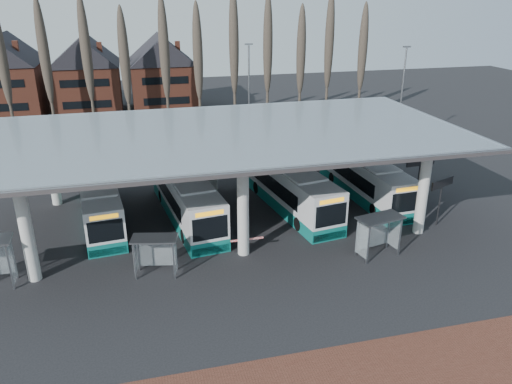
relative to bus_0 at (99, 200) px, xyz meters
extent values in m
plane|color=black|center=(8.64, -9.76, -1.46)|extent=(140.00, 140.00, 0.00)
cylinder|color=beige|center=(-3.36, -7.26, 1.54)|extent=(0.70, 0.70, 6.00)
cylinder|color=beige|center=(-3.36, 3.74, 1.54)|extent=(0.70, 0.70, 6.00)
cylinder|color=beige|center=(8.64, -7.26, 1.54)|extent=(0.70, 0.70, 6.00)
cylinder|color=beige|center=(8.64, 3.74, 1.54)|extent=(0.70, 0.70, 6.00)
cylinder|color=beige|center=(20.64, -7.26, 1.54)|extent=(0.70, 0.70, 6.00)
cylinder|color=beige|center=(20.64, 3.74, 1.54)|extent=(0.70, 0.70, 6.00)
cube|color=gray|center=(8.64, -1.76, 4.79)|extent=(32.00, 16.00, 0.12)
cube|color=silver|center=(8.64, -1.76, 4.86)|extent=(31.50, 15.50, 0.04)
cone|color=#473D33|center=(-9.36, 23.24, 5.79)|extent=(0.36, 0.36, 14.50)
ellipsoid|color=#473D33|center=(-9.36, 23.24, 7.53)|extent=(1.10, 1.10, 11.02)
cone|color=#473D33|center=(-5.36, 23.24, 5.79)|extent=(0.36, 0.36, 14.50)
ellipsoid|color=#473D33|center=(-5.36, 23.24, 7.53)|extent=(1.10, 1.10, 11.02)
cone|color=#473D33|center=(-1.36, 23.24, 5.79)|extent=(0.36, 0.36, 14.50)
ellipsoid|color=#473D33|center=(-1.36, 23.24, 7.53)|extent=(1.10, 1.10, 11.02)
cone|color=#473D33|center=(2.64, 23.24, 5.79)|extent=(0.36, 0.36, 14.50)
ellipsoid|color=#473D33|center=(2.64, 23.24, 7.53)|extent=(1.10, 1.10, 11.02)
cone|color=#473D33|center=(6.64, 23.24, 5.79)|extent=(0.36, 0.36, 14.50)
ellipsoid|color=#473D33|center=(6.64, 23.24, 7.53)|extent=(1.10, 1.10, 11.02)
cone|color=#473D33|center=(10.64, 23.24, 5.79)|extent=(0.36, 0.36, 14.50)
ellipsoid|color=#473D33|center=(10.64, 23.24, 7.53)|extent=(1.10, 1.10, 11.02)
cone|color=#473D33|center=(14.64, 23.24, 5.79)|extent=(0.36, 0.36, 14.50)
ellipsoid|color=#473D33|center=(14.64, 23.24, 7.53)|extent=(1.10, 1.10, 11.02)
cone|color=#473D33|center=(18.64, 23.24, 5.79)|extent=(0.36, 0.36, 14.50)
ellipsoid|color=#473D33|center=(18.64, 23.24, 7.53)|extent=(1.10, 1.10, 11.02)
cone|color=#473D33|center=(22.64, 23.24, 5.79)|extent=(0.36, 0.36, 14.50)
ellipsoid|color=#473D33|center=(22.64, 23.24, 7.53)|extent=(1.10, 1.10, 11.02)
cone|color=#473D33|center=(26.64, 23.24, 5.79)|extent=(0.36, 0.36, 14.50)
ellipsoid|color=#473D33|center=(26.64, 23.24, 7.53)|extent=(1.10, 1.10, 11.02)
cone|color=#473D33|center=(30.64, 23.24, 5.79)|extent=(0.36, 0.36, 14.50)
ellipsoid|color=#473D33|center=(30.64, 23.24, 7.53)|extent=(1.10, 1.10, 11.02)
cube|color=brown|center=(-11.86, 34.24, 2.04)|extent=(8.00, 10.00, 7.00)
cube|color=brown|center=(-2.36, 34.24, 2.04)|extent=(8.00, 10.00, 7.00)
pyramid|color=black|center=(-2.36, 34.24, 9.04)|extent=(8.30, 10.30, 3.50)
cube|color=brown|center=(7.14, 34.24, 2.04)|extent=(8.00, 10.00, 7.00)
pyramid|color=black|center=(7.14, 34.24, 9.04)|extent=(8.30, 10.30, 3.50)
cylinder|color=slate|center=(14.64, 16.24, 3.54)|extent=(0.16, 0.16, 10.00)
cube|color=slate|center=(14.64, 16.24, 8.64)|extent=(0.80, 0.15, 0.15)
cylinder|color=slate|center=(28.64, 10.24, 3.54)|extent=(0.16, 0.16, 10.00)
cube|color=slate|center=(28.64, 10.24, 8.64)|extent=(0.80, 0.15, 0.15)
cube|color=silver|center=(0.01, -0.07, 0.21)|extent=(3.51, 11.30, 2.59)
cube|color=#0D6860|center=(0.01, -0.07, -1.04)|extent=(3.53, 11.32, 0.83)
cube|color=silver|center=(0.01, -0.07, 1.55)|extent=(2.81, 6.86, 0.17)
cube|color=black|center=(-0.04, 0.39, 0.30)|extent=(3.22, 8.21, 1.02)
cube|color=black|center=(0.59, -5.58, 0.26)|extent=(2.07, 0.27, 1.39)
cube|color=black|center=(-0.57, 5.44, 0.30)|extent=(2.00, 0.26, 1.11)
cube|color=#FAA00D|center=(0.59, -5.58, 1.18)|extent=(1.65, 0.22, 0.28)
cube|color=black|center=(0.58, -5.57, -1.13)|extent=(2.24, 0.31, 0.46)
cylinder|color=black|center=(-0.69, -3.68, -1.01)|extent=(0.35, 0.91, 0.89)
cylinder|color=black|center=(1.44, -3.46, -1.01)|extent=(0.35, 0.91, 0.89)
cylinder|color=black|center=(-1.39, 3.04, -1.01)|extent=(0.35, 0.91, 0.89)
cylinder|color=black|center=(0.73, 3.26, -1.01)|extent=(0.35, 0.91, 0.89)
cube|color=silver|center=(5.93, -1.14, 0.31)|extent=(3.97, 12.02, 2.75)
cube|color=#0D6860|center=(5.93, -1.14, -1.02)|extent=(4.00, 12.04, 0.88)
cube|color=silver|center=(5.93, -1.14, 1.74)|extent=(3.13, 7.31, 0.18)
cube|color=black|center=(5.87, -0.65, 0.41)|extent=(3.60, 8.75, 1.08)
cube|color=black|center=(6.67, -6.97, 0.36)|extent=(2.20, 0.34, 1.47)
cube|color=black|center=(5.19, 4.69, 0.41)|extent=(2.12, 0.33, 1.18)
cube|color=#FAA00D|center=(6.67, -6.97, 1.34)|extent=(1.75, 0.27, 0.29)
cube|color=black|center=(6.67, -6.96, -1.11)|extent=(2.37, 0.38, 0.49)
cylinder|color=black|center=(5.27, -4.99, -0.99)|extent=(0.39, 0.97, 0.94)
cylinder|color=black|center=(7.53, -4.70, -0.99)|extent=(0.39, 0.97, 0.94)
cylinder|color=black|center=(4.37, 2.13, -0.99)|extent=(0.39, 0.97, 0.94)
cylinder|color=black|center=(6.62, 2.42, -0.99)|extent=(0.39, 0.97, 0.94)
cube|color=silver|center=(13.53, -1.17, 0.32)|extent=(4.24, 12.12, 2.77)
cube|color=#0D6860|center=(13.53, -1.17, -1.01)|extent=(4.27, 12.14, 0.89)
cube|color=silver|center=(13.53, -1.17, 1.76)|extent=(3.30, 7.38, 0.18)
cube|color=black|center=(13.46, -0.68, 0.42)|extent=(3.79, 8.84, 1.09)
cube|color=black|center=(14.40, -7.02, 0.37)|extent=(2.21, 0.39, 1.48)
cube|color=black|center=(12.66, 4.68, 0.42)|extent=(2.13, 0.37, 1.19)
cube|color=#FAA00D|center=(14.40, -7.02, 1.36)|extent=(1.75, 0.31, 0.30)
cube|color=black|center=(14.40, -7.01, -1.11)|extent=(2.38, 0.43, 0.49)
cylinder|color=black|center=(12.95, -5.06, -0.98)|extent=(0.41, 0.98, 0.95)
cylinder|color=black|center=(15.21, -4.72, -0.98)|extent=(0.41, 0.98, 0.95)
cylinder|color=black|center=(11.89, 2.09, -0.98)|extent=(0.41, 0.98, 0.95)
cylinder|color=black|center=(14.15, 2.42, -0.98)|extent=(0.41, 0.98, 0.95)
cube|color=silver|center=(19.88, -0.48, 0.24)|extent=(2.99, 11.45, 2.65)
cube|color=#0D6860|center=(19.88, -0.48, -1.03)|extent=(3.01, 11.47, 0.85)
cube|color=silver|center=(19.88, -0.48, 1.61)|extent=(2.52, 6.91, 0.17)
cube|color=black|center=(19.86, -0.01, 0.34)|extent=(2.87, 8.28, 1.04)
cube|color=black|center=(20.17, -6.13, 0.29)|extent=(2.12, 0.17, 1.42)
cube|color=black|center=(19.59, 5.16, 0.34)|extent=(2.05, 0.16, 1.13)
cube|color=#FAA00D|center=(20.17, -6.13, 1.24)|extent=(1.69, 0.13, 0.28)
cube|color=black|center=(20.17, -6.12, -1.13)|extent=(2.29, 0.19, 0.47)
cylinder|color=black|center=(18.98, -4.13, -1.00)|extent=(0.31, 0.92, 0.91)
cylinder|color=black|center=(21.16, -4.01, -1.00)|extent=(0.31, 0.92, 0.91)
cylinder|color=black|center=(18.62, 2.76, -1.00)|extent=(0.31, 0.92, 0.91)
cylinder|color=black|center=(20.80, 2.88, -1.00)|extent=(0.31, 0.92, 0.91)
cube|color=gray|center=(-4.33, -8.05, -0.11)|extent=(0.09, 0.09, 2.70)
cube|color=gray|center=(-4.36, -6.86, -0.11)|extent=(0.09, 0.09, 2.70)
cube|color=silver|center=(-4.29, -7.45, -0.05)|extent=(0.08, 1.19, 2.16)
cube|color=gray|center=(2.14, -8.68, -0.33)|extent=(0.09, 0.09, 2.25)
cube|color=gray|center=(4.25, -9.15, -0.33)|extent=(0.09, 0.09, 2.25)
cube|color=gray|center=(2.36, -7.71, -0.33)|extent=(0.09, 0.09, 2.25)
cube|color=gray|center=(4.47, -8.18, -0.33)|extent=(0.09, 0.09, 2.25)
cube|color=gray|center=(3.30, -8.43, 0.84)|extent=(2.74, 1.79, 0.09)
cube|color=silver|center=(3.42, -7.90, -0.29)|extent=(2.12, 0.51, 1.80)
cube|color=silver|center=(2.20, -8.18, -0.29)|extent=(0.25, 0.98, 1.80)
cube|color=silver|center=(4.40, -8.68, -0.29)|extent=(0.25, 0.98, 1.80)
cube|color=gray|center=(15.45, -10.27, -0.22)|extent=(0.09, 0.09, 2.48)
cube|color=gray|center=(17.78, -9.78, -0.22)|extent=(0.09, 0.09, 2.48)
cube|color=gray|center=(15.23, -9.20, -0.22)|extent=(0.09, 0.09, 2.48)
cube|color=gray|center=(17.56, -8.71, -0.22)|extent=(0.09, 0.09, 2.48)
cube|color=gray|center=(16.51, -9.49, 1.07)|extent=(3.00, 1.92, 0.10)
cube|color=silver|center=(16.39, -8.91, -0.17)|extent=(2.34, 0.52, 1.99)
cube|color=silver|center=(15.29, -9.74, -0.17)|extent=(0.26, 1.08, 1.99)
cube|color=silver|center=(17.72, -9.24, -0.17)|extent=(0.26, 1.08, 1.99)
cylinder|color=black|center=(22.50, -6.57, 0.18)|extent=(0.10, 0.10, 3.28)
cube|color=black|center=(22.50, -6.57, 1.62)|extent=(2.13, 0.98, 0.56)
cylinder|color=black|center=(23.24, -2.62, 0.26)|extent=(0.11, 0.11, 3.45)
cube|color=black|center=(23.24, -2.62, 1.77)|extent=(2.37, 0.29, 0.59)
cube|color=black|center=(8.89, -6.70, -0.94)|extent=(0.08, 0.08, 1.04)
cube|color=red|center=(8.89, -7.17, -0.56)|extent=(2.08, 0.11, 0.09)
camera|label=1|loc=(2.74, -33.70, 13.61)|focal=35.00mm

